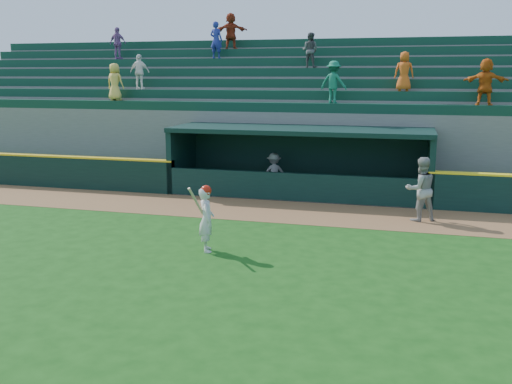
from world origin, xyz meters
TOP-DOWN VIEW (x-y plane):
  - ground at (0.00, 0.00)m, footprint 120.00×120.00m
  - warning_track at (0.00, 4.90)m, footprint 40.00×3.00m
  - dugout_player_front at (4.24, 4.84)m, footprint 1.17×1.07m
  - dugout_player_inside at (-1.01, 7.89)m, footprint 1.09×0.89m
  - dugout at (0.00, 8.00)m, footprint 9.40×2.80m
  - stands at (-0.00, 12.56)m, footprint 34.50×6.34m
  - batter_at_plate at (-0.92, 0.30)m, footprint 0.61×0.81m

SIDE VIEW (x-z plane):
  - ground at x=0.00m, z-range 0.00..0.00m
  - warning_track at x=0.00m, z-range 0.00..0.01m
  - dugout_player_inside at x=-1.01m, z-range 0.00..1.47m
  - batter_at_plate at x=-0.92m, z-range 0.00..1.70m
  - dugout_player_front at x=4.24m, z-range 0.00..1.95m
  - dugout at x=0.00m, z-range 0.13..2.59m
  - stands at x=0.00m, z-range -1.19..5.98m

